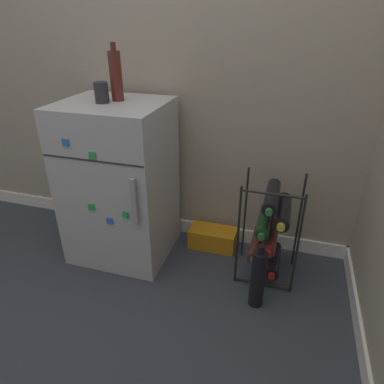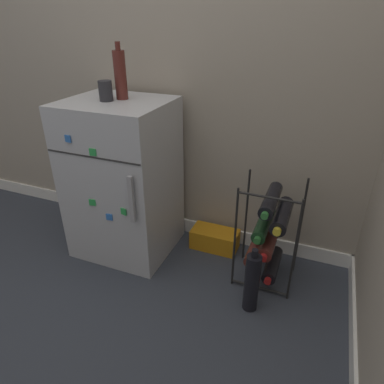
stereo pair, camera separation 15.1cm
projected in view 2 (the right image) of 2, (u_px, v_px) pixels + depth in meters
The scene contains 8 objects.
ground_plane at pixel (139, 304), 1.74m from camera, with size 14.00×14.00×0.00m, color #333842.
wall_back at pixel (194, 31), 1.79m from camera, with size 7.01×0.07×2.50m.
mini_fridge at pixel (123, 180), 1.99m from camera, with size 0.56×0.52×0.92m.
wine_rack at pixel (269, 232), 1.79m from camera, with size 0.31×0.32×0.59m.
soda_box at pixel (215, 239), 2.15m from camera, with size 0.29×0.15×0.12m.
fridge_top_cup at pixel (106, 91), 1.75m from camera, with size 0.07×0.07×0.10m.
fridge_top_bottle at pixel (120, 75), 1.76m from camera, with size 0.06×0.06×0.28m.
loose_bottle_floor at pixel (252, 282), 1.65m from camera, with size 0.07×0.07×0.36m.
Camera 2 is at (0.73, -1.09, 1.31)m, focal length 32.00 mm.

